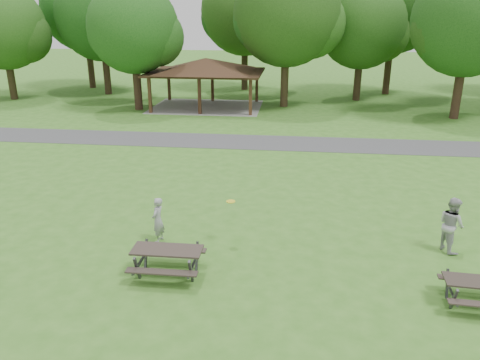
% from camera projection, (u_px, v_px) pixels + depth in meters
% --- Properties ---
extents(ground, '(160.00, 160.00, 0.00)m').
position_uv_depth(ground, '(191.00, 265.00, 13.87)').
color(ground, '#387120').
rests_on(ground, ground).
extents(asphalt_path, '(120.00, 3.20, 0.02)m').
position_uv_depth(asphalt_path, '(243.00, 142.00, 26.94)').
color(asphalt_path, '#414244').
rests_on(asphalt_path, ground).
extents(pavilion, '(8.60, 7.01, 3.76)m').
position_uv_depth(pavilion, '(206.00, 67.00, 35.68)').
color(pavilion, '#3D2616').
rests_on(pavilion, ground).
extents(tree_row_b, '(7.14, 6.80, 9.28)m').
position_uv_depth(tree_row_b, '(4.00, 30.00, 38.09)').
color(tree_row_b, '#2E2114').
rests_on(tree_row_b, ground).
extents(tree_row_c, '(8.19, 7.80, 10.67)m').
position_uv_depth(tree_row_c, '(103.00, 18.00, 40.29)').
color(tree_row_c, black).
rests_on(tree_row_c, ground).
extents(tree_row_d, '(6.93, 6.60, 9.27)m').
position_uv_depth(tree_row_d, '(135.00, 31.00, 33.93)').
color(tree_row_d, black).
rests_on(tree_row_d, ground).
extents(tree_row_e, '(8.40, 8.00, 11.02)m').
position_uv_depth(tree_row_e, '(288.00, 16.00, 34.70)').
color(tree_row_e, '#322416').
rests_on(tree_row_e, ground).
extents(tree_row_f, '(7.35, 7.00, 9.55)m').
position_uv_depth(tree_row_f, '(363.00, 28.00, 37.62)').
color(tree_row_f, '#2F2015').
rests_on(tree_row_f, ground).
extents(tree_row_g, '(7.77, 7.40, 10.25)m').
position_uv_depth(tree_row_g, '(470.00, 24.00, 30.72)').
color(tree_row_g, '#311E15').
rests_on(tree_row_g, ground).
extents(tree_deep_a, '(8.40, 8.00, 11.38)m').
position_uv_depth(tree_deep_a, '(86.00, 11.00, 43.69)').
color(tree_deep_a, '#332016').
rests_on(tree_deep_a, ground).
extents(tree_deep_b, '(8.40, 8.00, 11.13)m').
position_uv_depth(tree_deep_b, '(246.00, 14.00, 42.58)').
color(tree_deep_b, black).
rests_on(tree_deep_b, ground).
extents(tree_deep_c, '(8.82, 8.40, 11.90)m').
position_uv_depth(tree_deep_c, '(396.00, 7.00, 40.01)').
color(tree_deep_c, '#321F16').
rests_on(tree_deep_c, ground).
extents(picnic_table_middle, '(1.98, 1.62, 0.86)m').
position_uv_depth(picnic_table_middle, '(167.00, 255.00, 13.16)').
color(picnic_table_middle, '#302722').
rests_on(picnic_table_middle, ground).
extents(picnic_table_far, '(1.83, 1.50, 0.76)m').
position_uv_depth(picnic_table_far, '(480.00, 287.00, 11.78)').
color(picnic_table_far, '#2B241F').
rests_on(picnic_table_far, ground).
extents(frisbee_in_flight, '(0.36, 0.36, 0.02)m').
position_uv_depth(frisbee_in_flight, '(231.00, 201.00, 14.67)').
color(frisbee_in_flight, yellow).
rests_on(frisbee_in_flight, ground).
extents(frisbee_thrower, '(0.45, 0.61, 1.53)m').
position_uv_depth(frisbee_thrower, '(158.00, 220.00, 15.06)').
color(frisbee_thrower, '#959598').
rests_on(frisbee_thrower, ground).
extents(frisbee_catcher, '(0.94, 1.05, 1.77)m').
position_uv_depth(frisbee_catcher, '(451.00, 224.00, 14.47)').
color(frisbee_catcher, '#A9A9AC').
rests_on(frisbee_catcher, ground).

